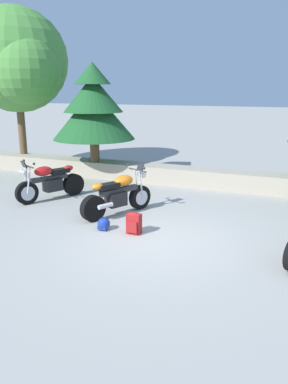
% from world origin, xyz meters
% --- Properties ---
extents(ground_plane, '(120.00, 120.00, 0.00)m').
position_xyz_m(ground_plane, '(0.00, 0.00, 0.00)').
color(ground_plane, '#A3A099').
extents(stone_wall, '(36.00, 0.80, 0.55)m').
position_xyz_m(stone_wall, '(0.00, 4.80, 0.28)').
color(stone_wall, '#A89E89').
rests_on(stone_wall, ground).
extents(motorcycle_red_near_left, '(1.11, 1.92, 1.18)m').
position_xyz_m(motorcycle_red_near_left, '(-3.78, 1.70, 0.49)').
color(motorcycle_red_near_left, black).
rests_on(motorcycle_red_near_left, ground).
extents(motorcycle_orange_centre, '(1.12, 1.92, 1.18)m').
position_xyz_m(motorcycle_orange_centre, '(-1.44, 1.23, 0.49)').
color(motorcycle_orange_centre, black).
rests_on(motorcycle_orange_centre, ground).
extents(rider_backpack, '(0.30, 0.26, 0.47)m').
position_xyz_m(rider_backpack, '(-0.57, 0.19, 0.24)').
color(rider_backpack, '#A31E1E').
rests_on(rider_backpack, ground).
extents(rider_helmet, '(0.28, 0.28, 0.28)m').
position_xyz_m(rider_helmet, '(-1.27, 0.13, 0.14)').
color(rider_helmet, navy).
rests_on(rider_helmet, ground).
extents(leafy_tree_far_left, '(3.93, 3.75, 5.31)m').
position_xyz_m(leafy_tree_far_left, '(-7.20, 4.91, 3.90)').
color(leafy_tree_far_left, brown).
rests_on(leafy_tree_far_left, stone_wall).
extents(pine_tree_mid_left, '(2.76, 2.76, 3.30)m').
position_xyz_m(pine_tree_mid_left, '(-3.98, 4.60, 2.40)').
color(pine_tree_mid_left, brown).
rests_on(pine_tree_mid_left, stone_wall).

